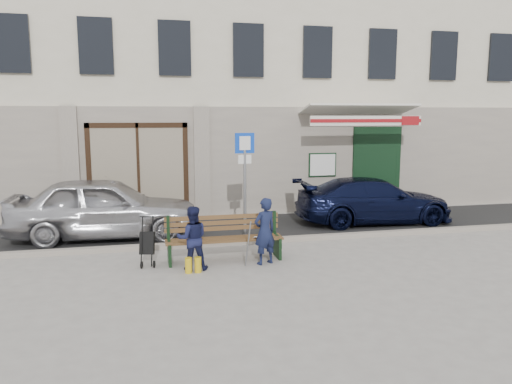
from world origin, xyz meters
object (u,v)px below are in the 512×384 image
object	(u,v)px
man	(265,231)
parking_sign	(245,169)
car_silver	(105,207)
woman	(192,238)
bench	(222,239)
car_navy	(374,200)
stroller	(147,244)

from	to	relation	value
man	parking_sign	bearing A→B (deg)	-111.83
car_silver	woman	world-z (taller)	car_silver
car_silver	bench	xyz separation A→B (m)	(2.47, -2.50, -0.30)
car_navy	stroller	bearing A→B (deg)	116.12
parking_sign	man	xyz separation A→B (m)	(-0.01, -2.01, -1.02)
car_silver	man	bearing A→B (deg)	-128.74
parking_sign	stroller	bearing A→B (deg)	-153.29
car_navy	man	distance (m)	4.96
car_navy	bench	bearing A→B (deg)	122.57
bench	woman	world-z (taller)	woman
bench	woman	distance (m)	0.82
car_navy	parking_sign	bearing A→B (deg)	108.36
bench	man	xyz separation A→B (m)	(0.80, -0.42, 0.22)
car_silver	woman	bearing A→B (deg)	-145.48
man	bench	bearing A→B (deg)	-49.30
parking_sign	man	world-z (taller)	parking_sign
stroller	man	bearing A→B (deg)	1.81
car_silver	bench	bearing A→B (deg)	-132.29
parking_sign	stroller	size ratio (longest dim) A/B	2.62
car_silver	bench	distance (m)	3.52
car_navy	man	world-z (taller)	man
woman	man	bearing A→B (deg)	-175.48
car_silver	car_navy	world-z (taller)	car_silver
bench	car_silver	bearing A→B (deg)	134.73
car_silver	parking_sign	size ratio (longest dim) A/B	1.74
parking_sign	man	size ratio (longest dim) A/B	1.89
car_silver	parking_sign	xyz separation A→B (m)	(3.28, -0.90, 0.94)
car_silver	stroller	bearing A→B (deg)	-155.79
bench	man	bearing A→B (deg)	-27.68
parking_sign	woman	size ratio (longest dim) A/B	2.05
man	car_navy	bearing A→B (deg)	-162.89
car_silver	woman	size ratio (longest dim) A/B	3.57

